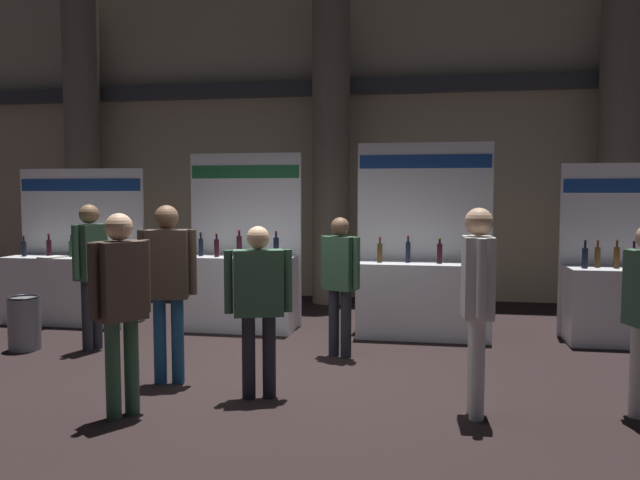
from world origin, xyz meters
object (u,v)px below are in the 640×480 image
at_px(visitor_0, 168,277).
at_px(visitor_3, 258,297).
at_px(trash_bin, 24,323).
at_px(visitor_4, 121,295).
at_px(exhibitor_booth_2, 423,290).
at_px(visitor_7, 90,264).
at_px(visitor_9, 477,293).
at_px(visitor_6, 340,276).
at_px(exhibitor_booth_0, 73,283).
at_px(exhibitor_booth_3, 638,298).
at_px(exhibitor_booth_1, 240,285).

height_order(visitor_0, visitor_3, visitor_0).
distance_m(trash_bin, visitor_4, 3.03).
relative_size(exhibitor_booth_2, visitor_7, 1.46).
height_order(trash_bin, visitor_9, visitor_9).
distance_m(trash_bin, visitor_6, 3.87).
relative_size(exhibitor_booth_2, trash_bin, 3.95).
distance_m(exhibitor_booth_0, visitor_3, 4.55).
xyz_separation_m(exhibitor_booth_2, visitor_7, (-3.94, -1.39, 0.43)).
relative_size(exhibitor_booth_0, trash_bin, 3.46).
distance_m(visitor_0, visitor_9, 2.96).
bearing_deg(exhibitor_booth_3, visitor_9, -126.70).
distance_m(trash_bin, visitor_3, 3.54).
xyz_separation_m(exhibitor_booth_2, visitor_6, (-0.94, -1.20, 0.32)).
distance_m(exhibitor_booth_3, visitor_0, 5.73).
distance_m(exhibitor_booth_0, visitor_9, 6.27).
bearing_deg(exhibitor_booth_3, exhibitor_booth_0, -179.88).
height_order(trash_bin, visitor_7, visitor_7).
height_order(exhibitor_booth_2, visitor_7, exhibitor_booth_2).
distance_m(exhibitor_booth_0, visitor_7, 1.85).
height_order(exhibitor_booth_2, visitor_6, exhibitor_booth_2).
bearing_deg(visitor_9, visitor_6, 36.31).
bearing_deg(exhibitor_booth_3, exhibitor_booth_1, -179.83).
distance_m(trash_bin, visitor_9, 5.43).
relative_size(visitor_3, visitor_9, 0.90).
height_order(exhibitor_booth_1, visitor_7, exhibitor_booth_1).
height_order(visitor_6, visitor_7, visitor_7).
relative_size(exhibitor_booth_1, visitor_7, 1.40).
bearing_deg(exhibitor_booth_2, visitor_9, -80.94).
bearing_deg(visitor_7, visitor_6, 113.02).
bearing_deg(trash_bin, exhibitor_booth_3, 11.98).
xyz_separation_m(visitor_0, visitor_4, (-0.01, -0.93, -0.03)).
bearing_deg(exhibitor_booth_2, exhibitor_booth_1, 179.78).
xyz_separation_m(exhibitor_booth_2, exhibitor_booth_3, (2.65, 0.02, -0.04)).
distance_m(exhibitor_booth_3, visitor_7, 6.76).
xyz_separation_m(exhibitor_booth_1, exhibitor_booth_3, (5.16, 0.01, -0.04)).
height_order(exhibitor_booth_2, visitor_3, exhibitor_booth_2).
bearing_deg(visitor_7, visitor_0, 72.62).
height_order(exhibitor_booth_1, visitor_6, exhibitor_booth_1).
height_order(visitor_7, visitor_9, visitor_9).
xyz_separation_m(visitor_3, visitor_9, (1.94, -0.15, 0.11)).
bearing_deg(visitor_6, exhibitor_booth_1, 166.09).
distance_m(exhibitor_booth_2, visitor_9, 2.98).
xyz_separation_m(exhibitor_booth_0, visitor_6, (4.13, -1.21, 0.36)).
bearing_deg(trash_bin, exhibitor_booth_0, 101.64).
bearing_deg(visitor_6, exhibitor_booth_2, 75.54).
bearing_deg(visitor_3, visitor_7, -47.93).
relative_size(exhibitor_booth_1, visitor_3, 1.55).
distance_m(exhibitor_booth_0, visitor_4, 4.32).
bearing_deg(visitor_9, visitor_4, 96.88).
relative_size(exhibitor_booth_1, exhibitor_booth_2, 0.96).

